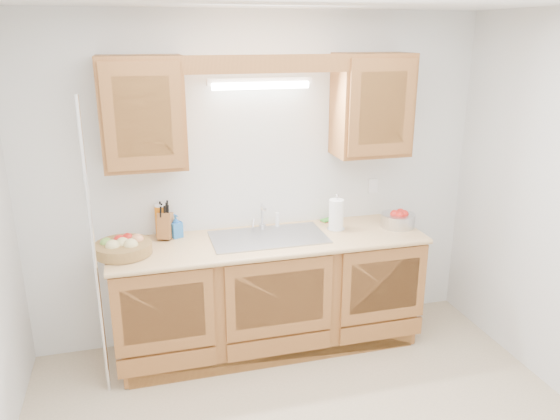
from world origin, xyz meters
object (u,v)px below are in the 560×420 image
object	(u,v)px
knife_block	(165,225)
apple_bowl	(398,219)
fruit_basket	(123,247)
paper_towel	(336,215)

from	to	relation	value
knife_block	apple_bowl	world-z (taller)	knife_block
knife_block	apple_bowl	distance (m)	1.77
fruit_basket	paper_towel	bearing A→B (deg)	2.82
paper_towel	apple_bowl	world-z (taller)	paper_towel
knife_block	paper_towel	bearing A→B (deg)	9.79
fruit_basket	apple_bowl	world-z (taller)	apple_bowl
knife_block	apple_bowl	xyz separation A→B (m)	(1.76, -0.22, -0.04)
knife_block	paper_towel	xyz separation A→B (m)	(1.27, -0.16, 0.02)
paper_towel	apple_bowl	xyz separation A→B (m)	(0.49, -0.06, -0.06)
paper_towel	apple_bowl	size ratio (longest dim) A/B	0.91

